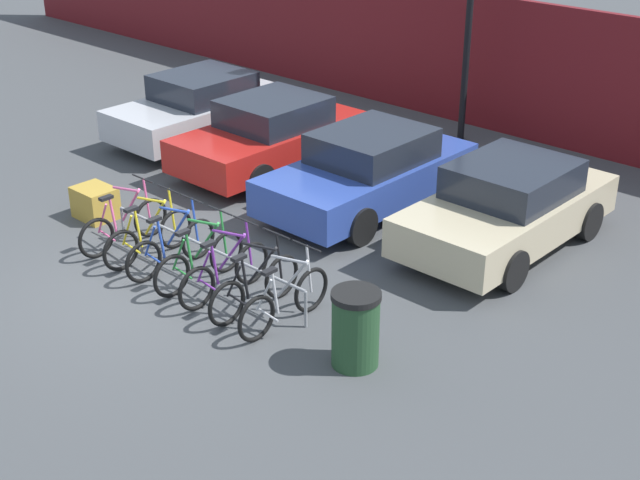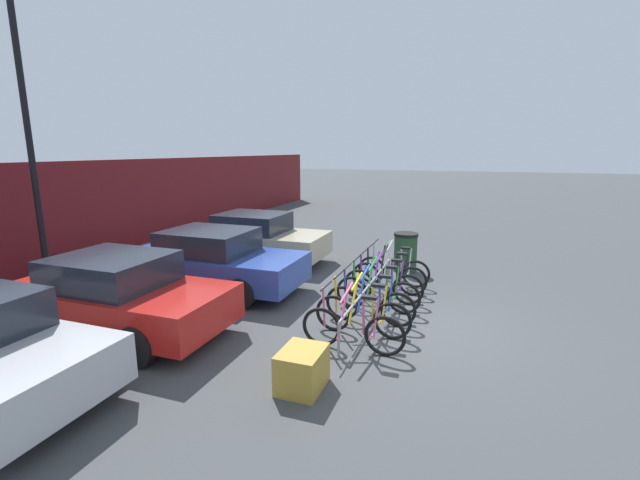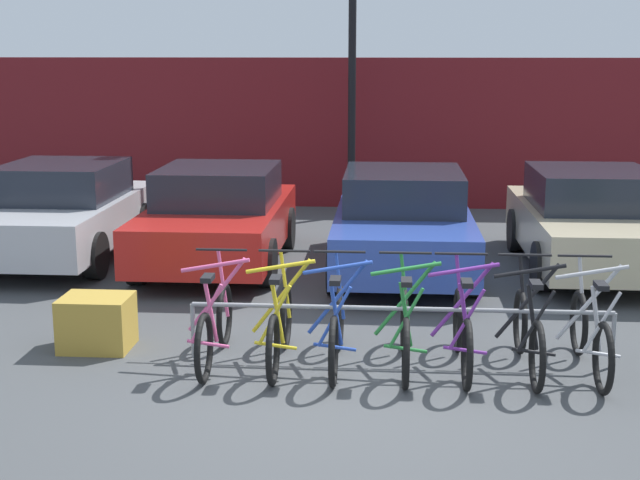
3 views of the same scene
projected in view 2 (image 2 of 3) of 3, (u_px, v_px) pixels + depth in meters
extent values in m
plane|color=#424447|center=(399.00, 323.00, 7.95)|extent=(120.00, 120.00, 0.00)
cube|color=maroon|center=(25.00, 220.00, 10.81)|extent=(36.00, 0.16, 2.86)
cylinder|color=gray|center=(370.00, 284.00, 8.47)|extent=(4.10, 0.04, 0.04)
cylinder|color=gray|center=(339.00, 340.00, 6.64)|extent=(0.04, 0.04, 0.55)
cylinder|color=gray|center=(389.00, 271.00, 10.41)|extent=(0.04, 0.04, 0.55)
torus|color=black|center=(385.00, 336.00, 6.63)|extent=(0.06, 0.66, 0.66)
torus|color=black|center=(321.00, 327.00, 6.98)|extent=(0.06, 0.66, 0.66)
cylinder|color=#E55993|center=(343.00, 311.00, 6.79)|extent=(0.60, 0.04, 0.76)
cylinder|color=#E55993|center=(347.00, 293.00, 6.71)|extent=(0.68, 0.04, 0.16)
cylinder|color=#E55993|center=(364.00, 317.00, 6.69)|extent=(0.14, 0.04, 0.63)
cylinder|color=#E55993|center=(376.00, 318.00, 6.62)|extent=(0.32, 0.03, 0.58)
cylinder|color=#E55993|center=(372.00, 336.00, 6.70)|extent=(0.40, 0.03, 0.08)
cylinder|color=#E55993|center=(324.00, 307.00, 6.90)|extent=(0.12, 0.04, 0.69)
cylinder|color=black|center=(326.00, 286.00, 6.81)|extent=(0.52, 0.03, 0.03)
cube|color=black|center=(370.00, 298.00, 6.59)|extent=(0.10, 0.22, 0.05)
torus|color=black|center=(392.00, 321.00, 7.22)|extent=(0.06, 0.66, 0.66)
torus|color=black|center=(333.00, 313.00, 7.57)|extent=(0.06, 0.66, 0.66)
cylinder|color=yellow|center=(354.00, 298.00, 7.38)|extent=(0.60, 0.04, 0.76)
cylinder|color=yellow|center=(357.00, 281.00, 7.30)|extent=(0.68, 0.04, 0.16)
cylinder|color=yellow|center=(373.00, 304.00, 7.28)|extent=(0.14, 0.04, 0.63)
cylinder|color=yellow|center=(384.00, 304.00, 7.21)|extent=(0.32, 0.03, 0.58)
cylinder|color=yellow|center=(381.00, 321.00, 7.29)|extent=(0.40, 0.03, 0.08)
cylinder|color=yellow|center=(336.00, 295.00, 7.48)|extent=(0.12, 0.04, 0.69)
cylinder|color=black|center=(338.00, 275.00, 7.39)|extent=(0.52, 0.03, 0.03)
cube|color=black|center=(379.00, 285.00, 7.18)|extent=(0.10, 0.22, 0.05)
torus|color=black|center=(398.00, 310.00, 7.73)|extent=(0.06, 0.66, 0.66)
torus|color=black|center=(343.00, 303.00, 8.08)|extent=(0.06, 0.66, 0.66)
cylinder|color=#284CB7|center=(362.00, 289.00, 7.89)|extent=(0.60, 0.04, 0.76)
cylinder|color=#284CB7|center=(365.00, 273.00, 7.81)|extent=(0.68, 0.04, 0.16)
cylinder|color=#284CB7|center=(380.00, 294.00, 7.79)|extent=(0.14, 0.04, 0.63)
cylinder|color=#284CB7|center=(391.00, 294.00, 7.72)|extent=(0.32, 0.03, 0.58)
cylinder|color=#284CB7|center=(387.00, 310.00, 7.80)|extent=(0.40, 0.03, 0.08)
cylinder|color=#284CB7|center=(345.00, 286.00, 7.99)|extent=(0.12, 0.04, 0.69)
cylinder|color=black|center=(347.00, 267.00, 7.90)|extent=(0.52, 0.03, 0.03)
cube|color=black|center=(385.00, 276.00, 7.69)|extent=(0.10, 0.22, 0.05)
torus|color=black|center=(404.00, 298.00, 8.33)|extent=(0.06, 0.66, 0.66)
torus|color=black|center=(352.00, 292.00, 8.68)|extent=(0.06, 0.66, 0.66)
cylinder|color=#288438|center=(370.00, 279.00, 8.49)|extent=(0.60, 0.04, 0.76)
cylinder|color=#288438|center=(373.00, 264.00, 8.41)|extent=(0.68, 0.04, 0.16)
cylinder|color=#288438|center=(387.00, 283.00, 8.39)|extent=(0.14, 0.04, 0.63)
cylinder|color=#288438|center=(397.00, 283.00, 8.32)|extent=(0.32, 0.03, 0.58)
cylinder|color=#288438|center=(394.00, 298.00, 8.40)|extent=(0.40, 0.03, 0.08)
cylinder|color=#288438|center=(354.00, 276.00, 8.60)|extent=(0.12, 0.04, 0.69)
cylinder|color=black|center=(357.00, 259.00, 8.51)|extent=(0.52, 0.03, 0.03)
cube|color=black|center=(392.00, 267.00, 8.29)|extent=(0.10, 0.22, 0.05)
torus|color=black|center=(408.00, 290.00, 8.84)|extent=(0.06, 0.66, 0.66)
torus|color=black|center=(359.00, 284.00, 9.19)|extent=(0.06, 0.66, 0.66)
cylinder|color=#752D99|center=(376.00, 272.00, 9.00)|extent=(0.60, 0.04, 0.76)
cylinder|color=#752D99|center=(379.00, 258.00, 8.92)|extent=(0.68, 0.04, 0.16)
cylinder|color=#752D99|center=(392.00, 276.00, 8.90)|extent=(0.14, 0.04, 0.63)
cylinder|color=#752D99|center=(402.00, 276.00, 8.83)|extent=(0.32, 0.03, 0.58)
cylinder|color=#752D99|center=(398.00, 290.00, 8.91)|extent=(0.40, 0.03, 0.08)
cylinder|color=#752D99|center=(361.00, 269.00, 9.10)|extent=(0.12, 0.04, 0.69)
cylinder|color=black|center=(363.00, 252.00, 9.01)|extent=(0.52, 0.03, 0.03)
cube|color=black|center=(397.00, 260.00, 8.80)|extent=(0.10, 0.22, 0.05)
torus|color=black|center=(412.00, 281.00, 9.41)|extent=(0.06, 0.66, 0.66)
torus|color=black|center=(366.00, 276.00, 9.76)|extent=(0.06, 0.66, 0.66)
cylinder|color=black|center=(382.00, 264.00, 9.57)|extent=(0.60, 0.04, 0.76)
cylinder|color=black|center=(385.00, 251.00, 9.49)|extent=(0.68, 0.04, 0.16)
cylinder|color=black|center=(397.00, 268.00, 9.47)|extent=(0.14, 0.04, 0.63)
cylinder|color=black|center=(406.00, 268.00, 9.40)|extent=(0.32, 0.03, 0.58)
cylinder|color=black|center=(403.00, 281.00, 9.48)|extent=(0.40, 0.03, 0.08)
cylinder|color=black|center=(368.00, 262.00, 9.67)|extent=(0.12, 0.04, 0.69)
cylinder|color=black|center=(370.00, 246.00, 9.58)|extent=(0.52, 0.03, 0.03)
cube|color=black|center=(402.00, 254.00, 9.37)|extent=(0.10, 0.22, 0.05)
torus|color=black|center=(416.00, 274.00, 9.94)|extent=(0.06, 0.66, 0.66)
torus|color=black|center=(372.00, 270.00, 10.29)|extent=(0.06, 0.66, 0.66)
cylinder|color=#B7B7BC|center=(387.00, 258.00, 10.10)|extent=(0.60, 0.04, 0.76)
cylinder|color=#B7B7BC|center=(390.00, 246.00, 10.02)|extent=(0.68, 0.04, 0.16)
cylinder|color=#B7B7BC|center=(401.00, 262.00, 10.00)|extent=(0.14, 0.04, 0.63)
cylinder|color=#B7B7BC|center=(410.00, 262.00, 9.93)|extent=(0.32, 0.03, 0.58)
cylinder|color=#B7B7BC|center=(407.00, 274.00, 10.01)|extent=(0.40, 0.03, 0.08)
cylinder|color=#B7B7BC|center=(374.00, 256.00, 10.20)|extent=(0.12, 0.04, 0.69)
cylinder|color=black|center=(376.00, 241.00, 10.12)|extent=(0.52, 0.03, 0.03)
cube|color=black|center=(406.00, 248.00, 9.90)|extent=(0.10, 0.22, 0.05)
cylinder|color=black|center=(87.00, 364.00, 5.80)|extent=(0.20, 0.64, 0.64)
cube|color=red|center=(119.00, 302.00, 7.42)|extent=(1.80, 3.92, 0.62)
cube|color=#1E232D|center=(111.00, 270.00, 7.34)|extent=(1.58, 1.80, 0.52)
cylinder|color=black|center=(27.00, 325.00, 7.07)|extent=(0.20, 0.64, 0.64)
cylinder|color=black|center=(109.00, 293.00, 8.64)|extent=(0.20, 0.64, 0.64)
cylinder|color=black|center=(136.00, 346.00, 6.31)|extent=(0.20, 0.64, 0.64)
cylinder|color=black|center=(204.00, 307.00, 7.88)|extent=(0.20, 0.64, 0.64)
cube|color=#2D479E|center=(214.00, 266.00, 9.75)|extent=(1.80, 4.10, 0.62)
cube|color=#1E232D|center=(209.00, 241.00, 9.67)|extent=(1.58, 1.89, 0.52)
cylinder|color=black|center=(146.00, 281.00, 9.41)|extent=(0.20, 0.64, 0.64)
cylinder|color=black|center=(194.00, 263.00, 10.99)|extent=(0.20, 0.64, 0.64)
cylinder|color=black|center=(241.00, 294.00, 8.62)|extent=(0.20, 0.64, 0.64)
cylinder|color=black|center=(278.00, 271.00, 10.19)|extent=(0.20, 0.64, 0.64)
cube|color=#C1B28E|center=(256.00, 242.00, 12.24)|extent=(1.80, 4.01, 0.62)
cube|color=#1E232D|center=(253.00, 222.00, 12.16)|extent=(1.58, 1.85, 0.52)
cylinder|color=black|center=(205.00, 254.00, 11.90)|extent=(0.20, 0.64, 0.64)
cylinder|color=black|center=(237.00, 242.00, 13.47)|extent=(0.20, 0.64, 0.64)
cylinder|color=black|center=(281.00, 261.00, 11.12)|extent=(0.20, 0.64, 0.64)
cylinder|color=black|center=(305.00, 247.00, 12.69)|extent=(0.20, 0.64, 0.64)
cylinder|color=black|center=(27.00, 127.00, 9.69)|extent=(0.14, 0.14, 7.34)
cylinder|color=#234728|center=(405.00, 254.00, 11.27)|extent=(0.60, 0.60, 0.95)
cylinder|color=black|center=(406.00, 235.00, 11.17)|extent=(0.63, 0.63, 0.08)
cube|color=#B28C33|center=(302.00, 369.00, 5.74)|extent=(0.70, 0.56, 0.55)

